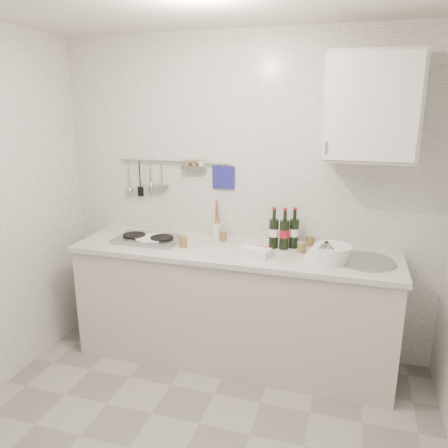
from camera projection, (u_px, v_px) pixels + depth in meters
name	position (u px, v px, depth m)	size (l,w,h in m)	color
back_wall	(243.00, 198.00, 3.46)	(3.00, 0.02, 2.50)	silver
counter	(233.00, 308.00, 3.40)	(2.44, 0.64, 0.96)	beige
wall_rail	(172.00, 173.00, 3.55)	(0.98, 0.09, 0.34)	#93969B
wall_cabinet	(371.00, 107.00, 2.85)	(0.60, 0.38, 0.70)	beige
plate_stack_hob	(151.00, 240.00, 3.44)	(0.27, 0.27, 0.04)	#5472BF
plate_stack_sink	(329.00, 253.00, 3.02)	(0.32, 0.31, 0.12)	white
wine_bottles	(284.00, 228.00, 3.26)	(0.22, 0.12, 0.31)	black
butter_dish	(255.00, 252.00, 3.10)	(0.22, 0.11, 0.06)	white
strawberry_punnet	(261.00, 253.00, 3.11)	(0.13, 0.13, 0.05)	red
utensil_crock	(217.00, 229.00, 3.54)	(0.08, 0.08, 0.31)	white
jar_a	(223.00, 235.00, 3.47)	(0.06, 0.06, 0.08)	brown
jar_b	(310.00, 240.00, 3.34)	(0.07, 0.07, 0.08)	brown
jar_c	(301.00, 247.00, 3.19)	(0.06, 0.06, 0.08)	brown
jar_d	(183.00, 241.00, 3.32)	(0.07, 0.07, 0.09)	brown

